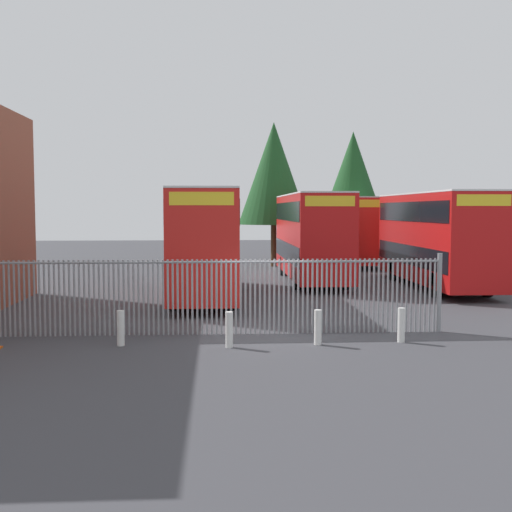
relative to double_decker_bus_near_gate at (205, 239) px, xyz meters
name	(u,v)px	position (x,y,z in m)	size (l,w,h in m)	color
ground_plane	(250,297)	(1.87, 0.00, -2.42)	(100.00, 100.00, 0.00)	#3D3D42
palisade_fence	(202,294)	(0.06, -8.00, -1.24)	(14.20, 0.14, 2.35)	gray
double_decker_bus_near_gate	(205,239)	(0.00, 0.00, 0.00)	(2.54, 10.81, 4.42)	red
double_decker_bus_behind_fence_left	(435,236)	(10.66, 2.72, 0.00)	(2.54, 10.81, 4.42)	red
double_decker_bus_behind_fence_right	(311,234)	(5.26, 5.62, 0.00)	(2.54, 10.81, 4.42)	red
double_decker_bus_far_back	(355,228)	(9.71, 15.61, 0.00)	(2.54, 10.81, 4.42)	red
bollard_near_left	(121,328)	(-2.08, -9.42, -1.95)	(0.20, 0.20, 0.95)	silver
bollard_center_front	(229,330)	(0.81, -9.80, -1.95)	(0.20, 0.20, 0.95)	silver
bollard_near_right	(318,327)	(3.20, -9.61, -1.95)	(0.20, 0.20, 0.95)	silver
bollard_far_right	(401,325)	(5.54, -9.42, -1.95)	(0.20, 0.20, 0.95)	silver
tree_tall_back	(274,174)	(4.11, 14.22, 3.51)	(4.53, 4.53, 9.17)	#4C3823
tree_short_side	(353,177)	(10.01, 17.95, 3.50)	(4.41, 4.41, 9.08)	#4C3823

